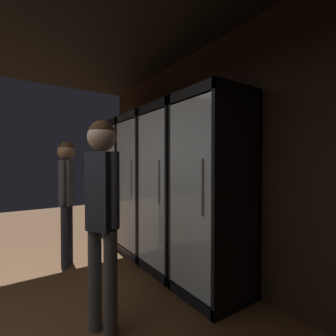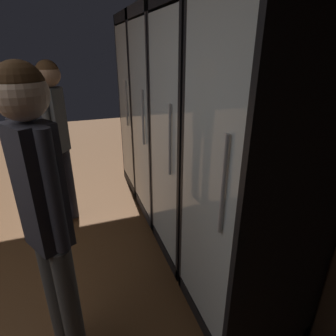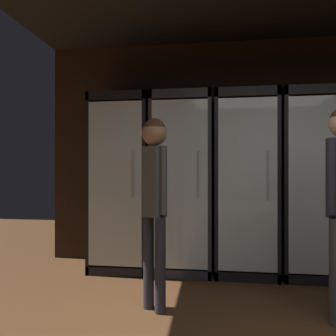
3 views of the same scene
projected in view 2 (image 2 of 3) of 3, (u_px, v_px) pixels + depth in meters
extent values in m
cube|color=black|center=(293.00, 104.00, 1.73)|extent=(6.00, 0.06, 2.80)
cube|color=black|center=(172.00, 106.00, 3.56)|extent=(0.69, 0.04, 2.07)
cube|color=black|center=(143.00, 103.00, 3.75)|extent=(0.04, 0.63, 2.07)
cube|color=black|center=(158.00, 113.00, 3.19)|extent=(0.04, 0.63, 2.07)
cube|color=black|center=(147.00, 18.00, 3.08)|extent=(0.69, 0.63, 0.10)
cube|color=black|center=(152.00, 179.00, 3.86)|extent=(0.69, 0.63, 0.10)
cube|color=white|center=(170.00, 106.00, 3.55)|extent=(0.61, 0.02, 1.83)
cube|color=silver|center=(125.00, 109.00, 3.37)|extent=(0.61, 0.02, 1.83)
cylinder|color=#B2B2B7|center=(126.00, 104.00, 3.15)|extent=(0.02, 0.02, 0.50)
cube|color=silver|center=(151.00, 175.00, 3.83)|extent=(0.59, 0.55, 0.02)
cylinder|color=brown|center=(145.00, 162.00, 3.97)|extent=(0.08, 0.08, 0.21)
cylinder|color=brown|center=(145.00, 153.00, 3.91)|extent=(0.02, 0.02, 0.06)
cylinder|color=beige|center=(145.00, 162.00, 3.97)|extent=(0.08, 0.08, 0.07)
cylinder|color=#194723|center=(148.00, 166.00, 3.84)|extent=(0.08, 0.08, 0.21)
cylinder|color=#194723|center=(147.00, 156.00, 3.78)|extent=(0.03, 0.03, 0.08)
cylinder|color=white|center=(148.00, 165.00, 3.83)|extent=(0.08, 0.08, 0.06)
cylinder|color=black|center=(155.00, 169.00, 3.73)|extent=(0.06, 0.06, 0.20)
cylinder|color=black|center=(155.00, 159.00, 3.68)|extent=(0.02, 0.02, 0.07)
cylinder|color=#2D2D33|center=(155.00, 169.00, 3.74)|extent=(0.06, 0.06, 0.08)
cylinder|color=gray|center=(157.00, 173.00, 3.61)|extent=(0.08, 0.08, 0.20)
cylinder|color=gray|center=(157.00, 164.00, 3.55)|extent=(0.03, 0.03, 0.07)
cylinder|color=#B2332D|center=(157.00, 175.00, 3.62)|extent=(0.08, 0.08, 0.07)
cube|color=silver|center=(150.00, 132.00, 3.59)|extent=(0.59, 0.55, 0.02)
cylinder|color=#9EAD99|center=(148.00, 121.00, 3.72)|extent=(0.08, 0.08, 0.19)
cylinder|color=#9EAD99|center=(148.00, 110.00, 3.67)|extent=(0.03, 0.03, 0.09)
cylinder|color=white|center=(148.00, 122.00, 3.73)|extent=(0.08, 0.08, 0.07)
cylinder|color=#194723|center=(153.00, 123.00, 3.56)|extent=(0.06, 0.06, 0.20)
cylinder|color=#194723|center=(152.00, 112.00, 3.50)|extent=(0.02, 0.02, 0.10)
cylinder|color=tan|center=(153.00, 124.00, 3.56)|extent=(0.06, 0.06, 0.07)
cylinder|color=gray|center=(153.00, 126.00, 3.36)|extent=(0.06, 0.06, 0.23)
cylinder|color=gray|center=(153.00, 113.00, 3.30)|extent=(0.02, 0.02, 0.10)
cylinder|color=tan|center=(153.00, 126.00, 3.36)|extent=(0.07, 0.07, 0.08)
cube|color=silver|center=(149.00, 83.00, 3.35)|extent=(0.59, 0.55, 0.02)
cylinder|color=#194723|center=(142.00, 71.00, 3.46)|extent=(0.06, 0.06, 0.22)
cylinder|color=#194723|center=(142.00, 59.00, 3.41)|extent=(0.02, 0.02, 0.06)
cylinder|color=#B2332D|center=(142.00, 73.00, 3.47)|extent=(0.06, 0.06, 0.08)
cylinder|color=#194723|center=(148.00, 73.00, 3.30)|extent=(0.08, 0.08, 0.21)
cylinder|color=#194723|center=(148.00, 60.00, 3.24)|extent=(0.03, 0.03, 0.07)
cylinder|color=tan|center=(149.00, 75.00, 3.31)|extent=(0.08, 0.08, 0.08)
cylinder|color=gray|center=(157.00, 74.00, 3.14)|extent=(0.07, 0.07, 0.21)
cylinder|color=gray|center=(157.00, 59.00, 3.08)|extent=(0.02, 0.02, 0.10)
cylinder|color=#B2332D|center=(157.00, 75.00, 3.15)|extent=(0.07, 0.07, 0.07)
cube|color=#2B2B30|center=(196.00, 119.00, 2.93)|extent=(0.69, 0.04, 2.07)
cube|color=#2B2B30|center=(160.00, 114.00, 3.12)|extent=(0.04, 0.63, 2.07)
cube|color=#2B2B30|center=(181.00, 129.00, 2.56)|extent=(0.04, 0.63, 2.07)
cube|color=#2B2B30|center=(170.00, 11.00, 2.45)|extent=(0.69, 0.63, 0.10)
cube|color=#2B2B30|center=(169.00, 205.00, 3.23)|extent=(0.69, 0.63, 0.10)
cube|color=white|center=(193.00, 119.00, 2.93)|extent=(0.61, 0.02, 1.83)
cube|color=silver|center=(140.00, 123.00, 2.75)|extent=(0.61, 0.02, 1.83)
cylinder|color=#B2B2B7|center=(143.00, 118.00, 2.52)|extent=(0.02, 0.02, 0.50)
cube|color=silver|center=(169.00, 199.00, 3.21)|extent=(0.59, 0.55, 0.02)
cylinder|color=#9EAD99|center=(163.00, 186.00, 3.28)|extent=(0.07, 0.07, 0.20)
cylinder|color=#9EAD99|center=(163.00, 176.00, 3.23)|extent=(0.03, 0.03, 0.07)
cylinder|color=beige|center=(163.00, 188.00, 3.29)|extent=(0.08, 0.08, 0.07)
cylinder|color=#9EAD99|center=(177.00, 196.00, 3.04)|extent=(0.07, 0.07, 0.21)
cylinder|color=#9EAD99|center=(177.00, 184.00, 2.98)|extent=(0.03, 0.03, 0.10)
cylinder|color=tan|center=(177.00, 197.00, 3.05)|extent=(0.08, 0.08, 0.05)
cube|color=silver|center=(169.00, 150.00, 2.97)|extent=(0.59, 0.55, 0.02)
cylinder|color=#9EAD99|center=(165.00, 134.00, 3.10)|extent=(0.08, 0.08, 0.21)
cylinder|color=#9EAD99|center=(165.00, 122.00, 3.04)|extent=(0.03, 0.03, 0.07)
cylinder|color=#2D2D33|center=(165.00, 136.00, 3.10)|extent=(0.08, 0.08, 0.06)
cylinder|color=brown|center=(171.00, 138.00, 2.93)|extent=(0.06, 0.06, 0.23)
cylinder|color=brown|center=(171.00, 124.00, 2.87)|extent=(0.02, 0.02, 0.07)
cylinder|color=#2D2D33|center=(171.00, 140.00, 2.94)|extent=(0.07, 0.07, 0.07)
cylinder|color=#194723|center=(178.00, 145.00, 2.77)|extent=(0.06, 0.06, 0.20)
cylinder|color=#194723|center=(178.00, 132.00, 2.72)|extent=(0.02, 0.02, 0.06)
cylinder|color=#B2332D|center=(178.00, 147.00, 2.78)|extent=(0.07, 0.07, 0.08)
cube|color=silver|center=(169.00, 91.00, 2.73)|extent=(0.59, 0.55, 0.02)
cylinder|color=#336B38|center=(158.00, 78.00, 2.87)|extent=(0.08, 0.08, 0.19)
cylinder|color=#336B38|center=(158.00, 64.00, 2.82)|extent=(0.02, 0.02, 0.08)
cylinder|color=#B2332D|center=(158.00, 80.00, 2.88)|extent=(0.08, 0.08, 0.05)
cylinder|color=#9EAD99|center=(171.00, 80.00, 2.76)|extent=(0.07, 0.07, 0.18)
cylinder|color=#9EAD99|center=(171.00, 66.00, 2.71)|extent=(0.03, 0.03, 0.07)
cylinder|color=white|center=(171.00, 81.00, 2.76)|extent=(0.07, 0.07, 0.05)
cylinder|color=black|center=(174.00, 81.00, 2.62)|extent=(0.08, 0.08, 0.18)
cylinder|color=black|center=(175.00, 66.00, 2.57)|extent=(0.03, 0.03, 0.08)
cylinder|color=white|center=(174.00, 84.00, 2.63)|extent=(0.08, 0.08, 0.05)
cylinder|color=#9EAD99|center=(174.00, 82.00, 2.49)|extent=(0.06, 0.06, 0.20)
cylinder|color=#9EAD99|center=(174.00, 65.00, 2.43)|extent=(0.02, 0.02, 0.07)
cylinder|color=white|center=(174.00, 82.00, 2.49)|extent=(0.06, 0.06, 0.06)
cube|color=black|center=(232.00, 138.00, 2.31)|extent=(0.69, 0.04, 2.07)
cube|color=black|center=(184.00, 131.00, 2.50)|extent=(0.04, 0.63, 2.07)
cube|color=black|center=(220.00, 155.00, 1.94)|extent=(0.04, 0.63, 2.07)
cube|color=black|center=(195.00, 242.00, 2.61)|extent=(0.69, 0.63, 0.10)
cube|color=white|center=(229.00, 138.00, 2.30)|extent=(0.61, 0.02, 1.83)
cube|color=silver|center=(164.00, 146.00, 2.13)|extent=(0.61, 0.02, 1.83)
cylinder|color=#B2B2B7|center=(170.00, 141.00, 1.90)|extent=(0.02, 0.02, 0.50)
cube|color=silver|center=(195.00, 236.00, 2.59)|extent=(0.59, 0.55, 0.02)
cylinder|color=#9EAD99|center=(191.00, 216.00, 2.72)|extent=(0.07, 0.07, 0.18)
cylinder|color=#9EAD99|center=(192.00, 203.00, 2.67)|extent=(0.03, 0.03, 0.09)
cylinder|color=#B2332D|center=(191.00, 216.00, 2.72)|extent=(0.07, 0.07, 0.07)
cylinder|color=black|center=(194.00, 226.00, 2.52)|extent=(0.07, 0.07, 0.22)
cylinder|color=black|center=(195.00, 213.00, 2.47)|extent=(0.02, 0.02, 0.07)
cylinder|color=#B2332D|center=(194.00, 229.00, 2.53)|extent=(0.08, 0.08, 0.06)
cylinder|color=#9EAD99|center=(206.00, 239.00, 2.38)|extent=(0.08, 0.08, 0.20)
cylinder|color=#9EAD99|center=(207.00, 224.00, 2.32)|extent=(0.03, 0.03, 0.09)
cylinder|color=tan|center=(206.00, 240.00, 2.38)|extent=(0.08, 0.08, 0.07)
cube|color=silver|center=(198.00, 193.00, 2.40)|extent=(0.59, 0.55, 0.02)
cylinder|color=#9EAD99|center=(191.00, 170.00, 2.54)|extent=(0.07, 0.07, 0.23)
cylinder|color=#9EAD99|center=(192.00, 154.00, 2.48)|extent=(0.02, 0.02, 0.09)
cylinder|color=beige|center=(191.00, 169.00, 2.54)|extent=(0.08, 0.08, 0.06)
cylinder|color=#194723|center=(196.00, 182.00, 2.35)|extent=(0.08, 0.08, 0.20)
cylinder|color=#194723|center=(197.00, 166.00, 2.29)|extent=(0.02, 0.02, 0.10)
cylinder|color=beige|center=(196.00, 184.00, 2.36)|extent=(0.08, 0.08, 0.06)
cylinder|color=#194723|center=(204.00, 193.00, 2.18)|extent=(0.07, 0.07, 0.19)
cylinder|color=#194723|center=(205.00, 178.00, 2.12)|extent=(0.02, 0.02, 0.07)
cylinder|color=#B2332D|center=(204.00, 193.00, 2.17)|extent=(0.07, 0.07, 0.08)
cube|color=silver|center=(200.00, 142.00, 2.22)|extent=(0.59, 0.55, 0.02)
cylinder|color=#9EAD99|center=(191.00, 123.00, 2.38)|extent=(0.08, 0.08, 0.18)
cylinder|color=#9EAD99|center=(192.00, 108.00, 2.33)|extent=(0.03, 0.03, 0.07)
cylinder|color=#2D2D33|center=(191.00, 123.00, 2.38)|extent=(0.08, 0.08, 0.07)
cylinder|color=#336B38|center=(202.00, 127.00, 2.26)|extent=(0.07, 0.07, 0.19)
cylinder|color=#336B38|center=(203.00, 111.00, 2.20)|extent=(0.03, 0.03, 0.08)
cylinder|color=#B2332D|center=(202.00, 127.00, 2.26)|extent=(0.08, 0.08, 0.05)
cylinder|color=black|center=(201.00, 131.00, 2.11)|extent=(0.07, 0.07, 0.21)
cylinder|color=black|center=(202.00, 112.00, 2.06)|extent=(0.03, 0.03, 0.07)
cylinder|color=#B2332D|center=(201.00, 132.00, 2.12)|extent=(0.08, 0.08, 0.08)
cylinder|color=brown|center=(218.00, 135.00, 1.99)|extent=(0.07, 0.07, 0.23)
cylinder|color=brown|center=(220.00, 112.00, 1.93)|extent=(0.02, 0.02, 0.10)
cylinder|color=beige|center=(218.00, 138.00, 2.00)|extent=(0.08, 0.08, 0.09)
cube|color=silver|center=(203.00, 83.00, 2.04)|extent=(0.59, 0.55, 0.02)
cylinder|color=#194723|center=(186.00, 63.00, 2.18)|extent=(0.08, 0.08, 0.24)
cylinder|color=#194723|center=(187.00, 41.00, 2.12)|extent=(0.03, 0.03, 0.08)
cylinder|color=white|center=(186.00, 62.00, 2.18)|extent=(0.08, 0.08, 0.08)
cylinder|color=gray|center=(201.00, 67.00, 2.06)|extent=(0.07, 0.07, 0.20)
cylinder|color=gray|center=(202.00, 47.00, 2.01)|extent=(0.03, 0.03, 0.07)
cylinder|color=#2D2D33|center=(201.00, 68.00, 2.07)|extent=(0.07, 0.07, 0.07)
cylinder|color=#336B38|center=(204.00, 66.00, 1.93)|extent=(0.07, 0.07, 0.23)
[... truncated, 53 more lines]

